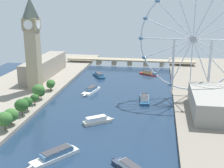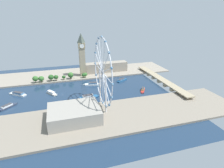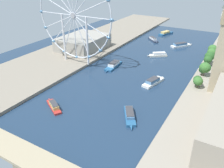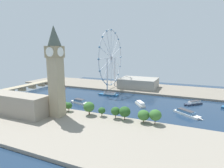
# 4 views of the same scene
# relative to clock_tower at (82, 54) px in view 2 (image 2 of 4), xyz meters

# --- Properties ---
(ground_plane) EXTENTS (377.36, 377.36, 0.00)m
(ground_plane) POSITION_rel_clock_tower_xyz_m (83.53, -50.70, -51.85)
(ground_plane) COLOR #1E334C
(riverbank_left) EXTENTS (90.00, 520.00, 3.00)m
(riverbank_left) POSITION_rel_clock_tower_xyz_m (-20.15, -50.70, -50.35)
(riverbank_left) COLOR gray
(riverbank_left) RESTS_ON ground_plane
(riverbank_right) EXTENTS (90.00, 520.00, 3.00)m
(riverbank_right) POSITION_rel_clock_tower_xyz_m (187.21, -50.70, -50.35)
(riverbank_right) COLOR gray
(riverbank_right) RESTS_ON ground_plane
(clock_tower) EXTENTS (15.10, 15.10, 94.05)m
(clock_tower) POSITION_rel_clock_tower_xyz_m (0.00, 0.00, 0.00)
(clock_tower) COLOR tan
(clock_tower) RESTS_ON riverbank_left
(parliament_block) EXTENTS (22.00, 100.80, 22.46)m
(parliament_block) POSITION_rel_clock_tower_xyz_m (-12.83, 58.40, -37.62)
(parliament_block) COLOR gray
(parliament_block) RESTS_ON riverbank_left
(tree_row_embankment) EXTENTS (15.23, 112.77, 14.63)m
(tree_row_embankment) POSITION_rel_clock_tower_xyz_m (17.49, -55.95, -40.74)
(tree_row_embankment) COLOR #513823
(tree_row_embankment) RESTS_ON riverbank_left
(ferris_wheel) EXTENTS (103.29, 3.20, 106.29)m
(ferris_wheel) POSITION_rel_clock_tower_xyz_m (157.83, 7.04, 5.60)
(ferris_wheel) COLOR silver
(ferris_wheel) RESTS_ON riverbank_right
(riverside_hall) EXTENTS (52.17, 67.51, 17.53)m
(riverside_hall) POSITION_rel_clock_tower_xyz_m (181.52, -38.62, -40.09)
(riverside_hall) COLOR gray
(riverside_hall) RESTS_ON riverbank_right
(river_bridge) EXTENTS (189.36, 16.58, 8.78)m
(river_bridge) POSITION_rel_clock_tower_xyz_m (83.53, 150.91, -45.50)
(river_bridge) COLOR tan
(river_bridge) RESTS_ON ground_plane
(tour_boat_1) EXTENTS (24.58, 19.31, 5.71)m
(tour_boat_1) POSITION_rel_clock_tower_xyz_m (80.93, -68.83, -49.42)
(tour_boat_1) COLOR beige
(tour_boat_1) RESTS_ON ground_plane
(tour_boat_2) EXTENTS (20.35, 29.06, 5.26)m
(tour_boat_2) POSITION_rel_clock_tower_xyz_m (51.91, 75.43, -49.69)
(tour_boat_2) COLOR #235684
(tour_boat_2) RESTS_ON ground_plane
(tour_boat_3) EXTENTS (11.12, 36.76, 5.69)m
(tour_boat_3) POSITION_rel_clock_tower_xyz_m (114.61, -7.74, -49.56)
(tour_boat_3) COLOR #235684
(tour_boat_3) RESTS_ON ground_plane
(tour_boat_4) EXTENTS (26.56, 32.99, 5.73)m
(tour_boat_4) POSITION_rel_clock_tower_xyz_m (66.42, -126.85, -49.47)
(tour_boat_4) COLOR white
(tour_boat_4) RESTS_ON ground_plane
(tour_boat_5) EXTENTS (24.59, 24.79, 5.47)m
(tour_boat_5) POSITION_rel_clock_tower_xyz_m (113.28, -133.80, -49.61)
(tour_boat_5) COLOR #2D384C
(tour_boat_5) RESTS_ON ground_plane
(tour_boat_6) EXTENTS (27.03, 18.06, 5.42)m
(tour_boat_6) POSITION_rel_clock_tower_xyz_m (113.63, 95.41, -49.70)
(tour_boat_6) COLOR #B22D28
(tour_boat_6) RESTS_ON ground_plane
(tour_boat_7) EXTENTS (14.53, 34.43, 5.95)m
(tour_boat_7) POSITION_rel_clock_tower_xyz_m (57.45, 9.72, -49.49)
(tour_boat_7) COLOR white
(tour_boat_7) RESTS_ON ground_plane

